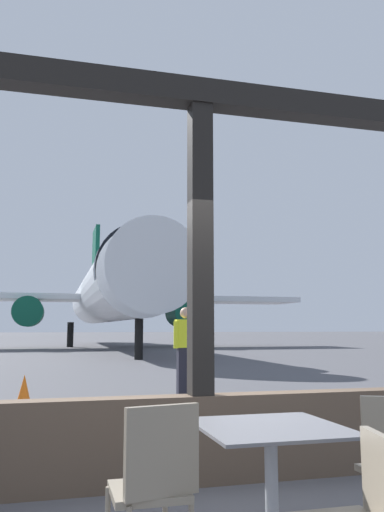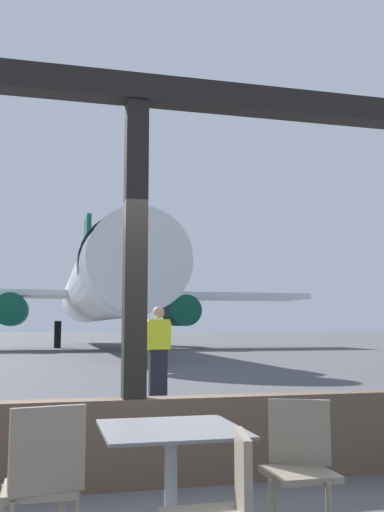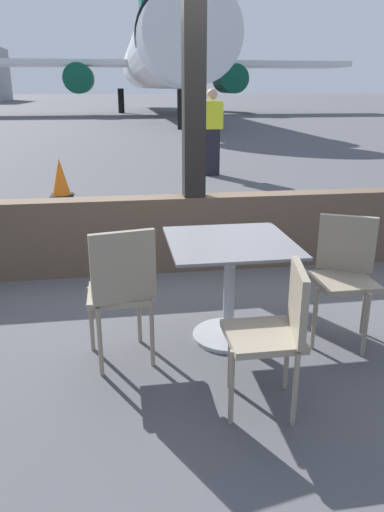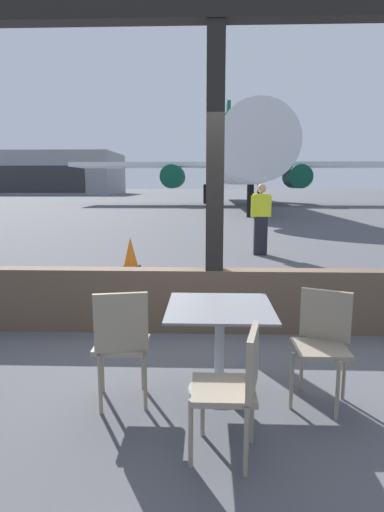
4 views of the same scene
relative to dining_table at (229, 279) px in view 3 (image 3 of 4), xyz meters
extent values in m
plane|color=#4C4C51|center=(-0.02, 41.50, -0.46)|extent=(220.00, 220.00, 0.00)
cube|color=brown|center=(-0.02, 1.50, -0.09)|extent=(7.79, 0.24, 0.75)
cube|color=black|center=(-0.02, 1.50, 1.26)|extent=(0.20, 0.20, 3.44)
cube|color=slate|center=(0.00, 0.00, 0.28)|extent=(0.86, 0.86, 0.02)
cylinder|color=#9EA0A5|center=(0.00, 0.00, -0.10)|extent=(0.08, 0.08, 0.73)
cylinder|color=#9EA0A5|center=(0.00, 0.00, -0.45)|extent=(0.52, 0.52, 0.03)
cube|color=gray|center=(-0.78, -0.17, 0.01)|extent=(0.40, 0.40, 0.04)
cube|color=gray|center=(-0.74, -0.35, 0.26)|extent=(0.40, 0.12, 0.45)
cylinder|color=gray|center=(-0.98, -0.04, -0.22)|extent=(0.03, 0.03, 0.47)
cylinder|color=gray|center=(-0.65, 0.03, -0.22)|extent=(0.03, 0.03, 0.47)
cylinder|color=gray|center=(-0.91, -0.37, -0.22)|extent=(0.03, 0.03, 0.47)
cylinder|color=gray|center=(-0.58, -0.30, -0.22)|extent=(0.03, 0.03, 0.47)
cube|color=gray|center=(0.78, -0.17, 0.00)|extent=(0.40, 0.40, 0.04)
cube|color=gray|center=(0.86, -0.01, 0.23)|extent=(0.38, 0.21, 0.41)
cylinder|color=gray|center=(0.86, -0.40, -0.23)|extent=(0.03, 0.03, 0.46)
cylinder|color=gray|center=(0.55, -0.25, -0.23)|extent=(0.03, 0.03, 0.46)
cylinder|color=gray|center=(1.01, -0.09, -0.23)|extent=(0.03, 0.03, 0.46)
cylinder|color=gray|center=(0.70, 0.05, -0.23)|extent=(0.03, 0.03, 0.46)
cube|color=gray|center=(0.00, -0.83, -0.01)|extent=(0.40, 0.40, 0.04)
cube|color=gray|center=(0.18, -0.87, 0.20)|extent=(0.12, 0.40, 0.39)
cylinder|color=gray|center=(-0.20, -0.96, -0.24)|extent=(0.03, 0.03, 0.45)
cylinder|color=gray|center=(-0.13, -0.63, -0.24)|extent=(0.03, 0.03, 0.45)
cylinder|color=gray|center=(0.13, -1.03, -0.24)|extent=(0.03, 0.03, 0.45)
cylinder|color=gray|center=(0.20, -0.70, -0.24)|extent=(0.03, 0.03, 0.45)
cylinder|color=silver|center=(2.16, 32.69, 3.18)|extent=(3.86, 29.13, 3.86)
cone|color=silver|center=(2.16, 16.82, 3.18)|extent=(3.67, 2.60, 3.67)
cylinder|color=black|center=(2.16, 18.72, 3.33)|extent=(3.94, 0.90, 3.94)
cube|color=silver|center=(-5.17, 33.48, 2.88)|extent=(12.74, 4.20, 0.36)
cube|color=silver|center=(9.49, 33.48, 2.88)|extent=(12.74, 4.20, 0.36)
cylinder|color=#0C4C38|center=(-2.97, 32.08, 1.88)|extent=(1.90, 3.20, 1.90)
cylinder|color=#0C4C38|center=(7.29, 32.08, 1.88)|extent=(1.90, 3.20, 1.90)
cube|color=#0C4C38|center=(2.16, 45.75, 7.51)|extent=(0.36, 4.40, 5.20)
cylinder|color=black|center=(2.16, 19.02, 0.40)|extent=(0.36, 0.36, 1.71)
cylinder|color=black|center=(-0.24, 34.48, 0.40)|extent=(0.44, 0.44, 1.71)
cylinder|color=black|center=(4.56, 34.48, 0.40)|extent=(0.44, 0.44, 1.71)
cube|color=black|center=(1.21, 7.02, 0.01)|extent=(0.32, 0.20, 0.95)
cube|color=yellow|center=(1.21, 7.02, 0.76)|extent=(0.40, 0.22, 0.55)
sphere|color=tan|center=(1.21, 7.02, 1.17)|extent=(0.22, 0.22, 0.22)
cylinder|color=yellow|center=(1.43, 7.12, 0.74)|extent=(0.09, 0.09, 0.52)
cylinder|color=yellow|center=(0.99, 6.92, 0.74)|extent=(0.09, 0.09, 0.52)
cone|color=orange|center=(-1.71, 5.28, -0.14)|extent=(0.32, 0.32, 0.64)
cube|color=black|center=(-1.71, 5.28, -0.45)|extent=(0.36, 0.36, 0.03)
camera|label=1|loc=(-1.29, -3.05, 0.88)|focal=36.46mm
camera|label=2|loc=(-0.75, -3.62, 0.91)|focal=40.53mm
camera|label=3|loc=(-0.75, -3.15, 1.29)|focal=34.27mm
camera|label=4|loc=(-0.11, -3.30, 1.27)|focal=29.38mm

